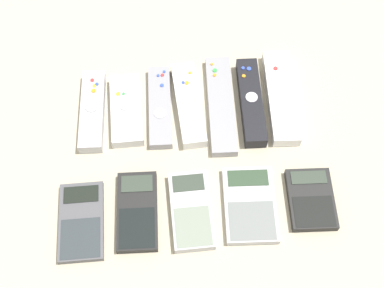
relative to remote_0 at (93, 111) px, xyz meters
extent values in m
plane|color=#B2A88E|center=(0.18, -0.13, -0.01)|extent=(3.00, 3.00, 0.00)
cube|color=#B7B7BC|center=(0.00, 0.00, 0.00)|extent=(0.05, 0.18, 0.02)
cylinder|color=#99999E|center=(0.00, 0.00, 0.01)|extent=(0.02, 0.02, 0.00)
cylinder|color=orange|center=(0.00, 0.04, 0.01)|extent=(0.01, 0.01, 0.00)
cylinder|color=blue|center=(0.01, 0.05, 0.01)|extent=(0.01, 0.01, 0.00)
cylinder|color=yellow|center=(0.01, 0.05, 0.01)|extent=(0.01, 0.01, 0.00)
cylinder|color=red|center=(0.00, 0.06, 0.01)|extent=(0.01, 0.01, 0.00)
cube|color=silver|center=(0.06, 0.00, 0.00)|extent=(0.06, 0.16, 0.02)
cylinder|color=#99999E|center=(0.06, 0.00, 0.01)|extent=(0.03, 0.03, 0.00)
cylinder|color=green|center=(0.06, 0.03, 0.01)|extent=(0.01, 0.01, 0.00)
cylinder|color=yellow|center=(0.05, 0.03, 0.01)|extent=(0.01, 0.01, 0.00)
cylinder|color=silver|center=(0.08, 0.05, 0.01)|extent=(0.01, 0.01, 0.00)
cube|color=gray|center=(0.13, 0.00, 0.00)|extent=(0.05, 0.18, 0.02)
cylinder|color=silver|center=(0.13, -0.02, 0.01)|extent=(0.02, 0.02, 0.00)
cylinder|color=blue|center=(0.14, 0.04, 0.01)|extent=(0.01, 0.01, 0.00)
cylinder|color=blue|center=(0.14, 0.08, 0.01)|extent=(0.01, 0.01, 0.00)
cylinder|color=blue|center=(0.13, 0.07, 0.01)|extent=(0.01, 0.01, 0.00)
cylinder|color=red|center=(0.14, 0.07, 0.01)|extent=(0.01, 0.01, 0.00)
cube|color=white|center=(0.19, 0.00, 0.00)|extent=(0.06, 0.19, 0.02)
cylinder|color=silver|center=(0.19, -0.01, 0.01)|extent=(0.03, 0.03, 0.00)
cylinder|color=blue|center=(0.18, 0.04, 0.01)|extent=(0.01, 0.01, 0.00)
cylinder|color=silver|center=(0.17, 0.06, 0.01)|extent=(0.01, 0.01, 0.00)
cylinder|color=orange|center=(0.18, 0.04, 0.01)|extent=(0.01, 0.01, 0.00)
cylinder|color=orange|center=(0.19, 0.06, 0.01)|extent=(0.01, 0.01, 0.00)
cube|color=gray|center=(0.25, 0.00, 0.00)|extent=(0.06, 0.22, 0.02)
cylinder|color=orange|center=(0.24, 0.09, 0.01)|extent=(0.01, 0.01, 0.00)
cylinder|color=green|center=(0.24, 0.07, 0.01)|extent=(0.01, 0.01, 0.00)
cylinder|color=orange|center=(0.24, 0.06, 0.01)|extent=(0.01, 0.01, 0.00)
cube|color=black|center=(0.31, 0.00, 0.00)|extent=(0.05, 0.19, 0.03)
cylinder|color=silver|center=(0.31, 0.00, 0.02)|extent=(0.02, 0.02, 0.00)
cylinder|color=blue|center=(0.31, 0.06, 0.02)|extent=(0.01, 0.01, 0.00)
cylinder|color=orange|center=(0.30, 0.05, 0.02)|extent=(0.01, 0.01, 0.00)
cylinder|color=blue|center=(0.30, 0.07, 0.02)|extent=(0.01, 0.01, 0.00)
cube|color=white|center=(0.37, 0.00, 0.00)|extent=(0.06, 0.21, 0.02)
cylinder|color=red|center=(0.36, 0.06, 0.01)|extent=(0.01, 0.01, 0.00)
cylinder|color=silver|center=(0.38, 0.05, 0.01)|extent=(0.01, 0.01, 0.00)
cube|color=#4C4C51|center=(-0.02, -0.22, -0.01)|extent=(0.08, 0.14, 0.01)
cube|color=black|center=(-0.02, -0.17, 0.00)|extent=(0.06, 0.03, 0.00)
cube|color=#2C3338|center=(-0.02, -0.26, 0.00)|extent=(0.07, 0.07, 0.00)
cube|color=black|center=(0.08, -0.21, 0.00)|extent=(0.07, 0.15, 0.01)
cube|color=#333D33|center=(0.08, -0.16, 0.00)|extent=(0.06, 0.03, 0.00)
cube|color=black|center=(0.08, -0.24, 0.00)|extent=(0.06, 0.07, 0.00)
cube|color=#B2B2B7|center=(0.17, -0.22, 0.00)|extent=(0.07, 0.14, 0.02)
cube|color=#333D33|center=(0.17, -0.17, 0.01)|extent=(0.06, 0.03, 0.00)
cube|color=gray|center=(0.17, -0.25, 0.01)|extent=(0.06, 0.07, 0.00)
cube|color=#B2B2B7|center=(0.28, -0.21, 0.00)|extent=(0.10, 0.14, 0.02)
cube|color=#2D422D|center=(0.28, -0.17, 0.00)|extent=(0.07, 0.03, 0.00)
cube|color=slate|center=(0.27, -0.25, 0.00)|extent=(0.08, 0.07, 0.00)
cube|color=black|center=(0.38, -0.21, 0.00)|extent=(0.08, 0.12, 0.02)
cube|color=#333D33|center=(0.39, -0.17, 0.01)|extent=(0.06, 0.03, 0.00)
cube|color=black|center=(0.38, -0.24, 0.00)|extent=(0.07, 0.06, 0.00)
camera|label=1|loc=(0.15, -0.57, 0.86)|focal=50.00mm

